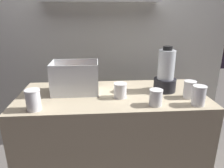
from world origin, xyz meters
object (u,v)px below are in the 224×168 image
at_px(juice_cup_orange_middle, 156,98).
at_px(juice_cup_carrot_right, 189,90).
at_px(juice_cup_carrot_far_left, 33,101).
at_px(juice_cup_pomegranate_left, 120,91).
at_px(blender_pitcher, 166,74).
at_px(juice_cup_carrot_far_right, 199,96).
at_px(carrot_display_bin, 75,83).

xyz_separation_m(juice_cup_orange_middle, juice_cup_carrot_right, (0.28, 0.11, 0.01)).
distance_m(juice_cup_carrot_far_left, juice_cup_orange_middle, 0.78).
height_order(juice_cup_carrot_far_left, juice_cup_pomegranate_left, juice_cup_carrot_far_left).
relative_size(blender_pitcher, juice_cup_carrot_far_left, 2.59).
xyz_separation_m(juice_cup_carrot_far_left, juice_cup_pomegranate_left, (0.57, 0.16, -0.01)).
bearing_deg(juice_cup_carrot_far_right, carrot_display_bin, 160.29).
relative_size(carrot_display_bin, juice_cup_carrot_far_right, 2.60).
relative_size(carrot_display_bin, juice_cup_carrot_far_left, 2.57).
distance_m(juice_cup_carrot_far_left, juice_cup_carrot_right, 1.07).
relative_size(juice_cup_pomegranate_left, juice_cup_carrot_right, 0.87).
height_order(blender_pitcher, juice_cup_pomegranate_left, blender_pitcher).
height_order(carrot_display_bin, juice_cup_carrot_far_left, carrot_display_bin).
height_order(carrot_display_bin, juice_cup_orange_middle, carrot_display_bin).
height_order(carrot_display_bin, blender_pitcher, blender_pitcher).
xyz_separation_m(juice_cup_carrot_far_left, juice_cup_carrot_right, (1.06, 0.13, -0.00)).
height_order(juice_cup_carrot_far_left, juice_cup_carrot_far_right, juice_cup_carrot_far_left).
distance_m(juice_cup_carrot_far_left, juice_cup_carrot_far_right, 1.07).
distance_m(juice_cup_carrot_right, juice_cup_carrot_far_right, 0.13).
height_order(blender_pitcher, juice_cup_carrot_right, blender_pitcher).
relative_size(juice_cup_carrot_far_left, juice_cup_pomegranate_left, 1.25).
distance_m(juice_cup_pomegranate_left, juice_cup_carrot_far_right, 0.53).
bearing_deg(carrot_display_bin, juice_cup_carrot_right, -11.46).
distance_m(blender_pitcher, juice_cup_pomegranate_left, 0.39).
bearing_deg(juice_cup_carrot_right, carrot_display_bin, 168.54).
bearing_deg(juice_cup_carrot_far_left, juice_cup_carrot_far_right, -0.16).
height_order(blender_pitcher, juice_cup_carrot_far_right, blender_pitcher).
bearing_deg(carrot_display_bin, juice_cup_orange_middle, -27.05).
xyz_separation_m(carrot_display_bin, blender_pitcher, (0.70, -0.02, 0.06)).
xyz_separation_m(juice_cup_pomegranate_left, juice_cup_orange_middle, (0.22, -0.15, 0.00)).
xyz_separation_m(juice_cup_pomegranate_left, juice_cup_carrot_right, (0.50, -0.04, 0.01)).
distance_m(carrot_display_bin, juice_cup_pomegranate_left, 0.36).
bearing_deg(juice_cup_carrot_right, juice_cup_orange_middle, -157.79).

